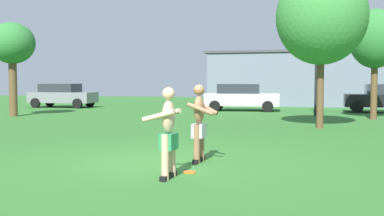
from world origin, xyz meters
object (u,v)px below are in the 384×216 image
object	(u,v)px
tree_left_field	(375,39)
frisbee	(190,172)
car_white_far_end	(241,97)
player_in_green	(168,131)
tree_right_field	(321,17)
player_with_cap	(199,120)
lamp_post	(316,47)
car_gray_mid_lot	(62,95)
tree_behind_players	(12,45)

from	to	relation	value
tree_left_field	frisbee	bearing A→B (deg)	-108.98
tree_left_field	car_white_far_end	bearing A→B (deg)	146.73
car_white_far_end	player_in_green	bearing A→B (deg)	-84.75
player_in_green	tree_right_field	size ratio (longest dim) A/B	0.28
player_with_cap	lamp_post	world-z (taller)	lamp_post
car_gray_mid_lot	car_white_far_end	bearing A→B (deg)	-2.09
player_with_cap	tree_left_field	size ratio (longest dim) A/B	0.33
frisbee	car_white_far_end	xyz separation A→B (m)	(-1.99, 18.50, 0.81)
player_in_green	frisbee	distance (m)	1.05
tree_left_field	tree_right_field	distance (m)	5.27
player_in_green	lamp_post	distance (m)	16.47
tree_left_field	tree_right_field	xyz separation A→B (m)	(-2.39, -4.68, 0.46)
tree_right_field	tree_left_field	bearing A→B (deg)	62.91
player_with_cap	tree_right_field	world-z (taller)	tree_right_field
player_with_cap	lamp_post	distance (m)	14.74
player_in_green	frisbee	xyz separation A→B (m)	(0.23, 0.59, -0.84)
frisbee	car_gray_mid_lot	xyz separation A→B (m)	(-14.11, 18.95, 0.81)
car_white_far_end	tree_left_field	xyz separation A→B (m)	(6.81, -4.47, 2.81)
player_with_cap	car_white_far_end	world-z (taller)	player_with_cap
car_white_far_end	tree_right_field	xyz separation A→B (m)	(4.42, -9.15, 3.27)
tree_left_field	tree_behind_players	distance (m)	17.28
car_gray_mid_lot	tree_behind_players	world-z (taller)	tree_behind_players
frisbee	player_with_cap	bearing A→B (deg)	95.19
player_with_cap	car_gray_mid_lot	xyz separation A→B (m)	(-14.00, 17.78, -0.09)
player_in_green	tree_left_field	distance (m)	15.72
tree_left_field	tree_right_field	bearing A→B (deg)	-117.09
player_in_green	frisbee	bearing A→B (deg)	68.46
tree_behind_players	player_in_green	bearing A→B (deg)	-44.69
frisbee	car_gray_mid_lot	world-z (taller)	car_gray_mid_lot
frisbee	tree_behind_players	distance (m)	17.01
lamp_post	tree_right_field	world-z (taller)	tree_right_field
car_white_far_end	tree_behind_players	xyz separation A→B (m)	(-10.24, -7.22, 2.71)
frisbee	tree_right_field	bearing A→B (deg)	75.42
player_in_green	car_white_far_end	xyz separation A→B (m)	(-1.75, 19.09, -0.03)
tree_right_field	tree_behind_players	world-z (taller)	tree_right_field
lamp_post	frisbee	bearing A→B (deg)	-98.28
tree_left_field	tree_behind_players	bearing A→B (deg)	-170.85
car_gray_mid_lot	lamp_post	distance (m)	16.93
frisbee	tree_left_field	xyz separation A→B (m)	(4.83, 14.03, 3.62)
player_with_cap	car_gray_mid_lot	world-z (taller)	player_with_cap
car_white_far_end	lamp_post	world-z (taller)	lamp_post
player_in_green	car_gray_mid_lot	bearing A→B (deg)	125.39
tree_right_field	car_gray_mid_lot	bearing A→B (deg)	149.90
player_in_green	tree_right_field	distance (m)	10.79
player_in_green	lamp_post	xyz separation A→B (m)	(2.49, 16.08, 2.58)
player_in_green	tree_behind_players	distance (m)	17.09
tree_behind_players	car_white_far_end	bearing A→B (deg)	35.17
car_white_far_end	tree_left_field	world-z (taller)	tree_left_field
car_gray_mid_lot	tree_behind_players	distance (m)	8.34
lamp_post	tree_left_field	size ratio (longest dim) A/B	1.11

